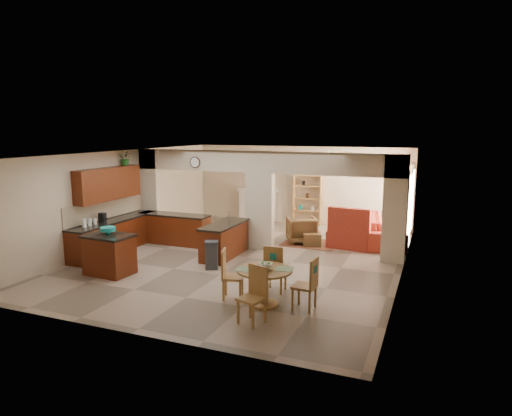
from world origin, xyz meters
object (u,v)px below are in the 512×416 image
at_px(kitchen_island, 109,254).
at_px(dining_table, 264,281).
at_px(sofa, 386,229).
at_px(armchair, 301,230).

xyz_separation_m(kitchen_island, dining_table, (4.13, -0.48, 0.02)).
bearing_deg(dining_table, sofa, 74.93).
distance_m(sofa, armchair, 2.58).
xyz_separation_m(kitchen_island, sofa, (5.78, 5.62, -0.08)).
bearing_deg(sofa, armchair, 103.61).
distance_m(dining_table, sofa, 6.32).
relative_size(dining_table, armchair, 1.26).
xyz_separation_m(dining_table, armchair, (-0.75, 5.13, -0.10)).
bearing_deg(armchair, dining_table, 72.30).
relative_size(dining_table, sofa, 0.39).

